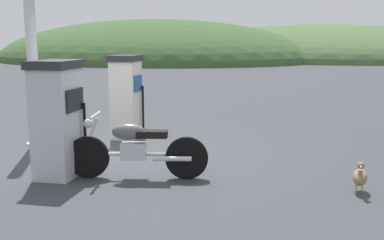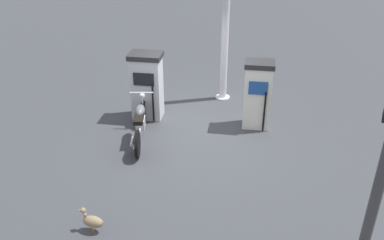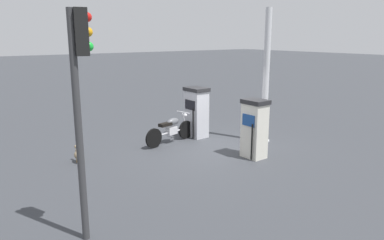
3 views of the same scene
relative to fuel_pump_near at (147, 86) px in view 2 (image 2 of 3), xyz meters
The scene contains 7 objects.
ground_plane 1.68m from the fuel_pump_near, 71.86° to the left, with size 120.00×120.00×0.00m, color #383A3F.
fuel_pump_near is the anchor object (origin of this frame).
fuel_pump_far 2.73m from the fuel_pump_near, 90.00° to the left, with size 0.58×0.70×1.68m.
motorcycle_near_pump 1.20m from the fuel_pump_near, ahead, with size 2.03×0.62×0.95m.
wandering_duck 4.27m from the fuel_pump_near, ahead, with size 0.23×0.46×0.46m.
roadside_traffic_light 6.99m from the fuel_pump_near, 37.43° to the left, with size 0.40×0.28×3.83m.
canopy_support_pole 2.57m from the fuel_pump_near, 129.70° to the left, with size 0.40×0.40×4.26m.
Camera 2 is at (8.77, 1.45, 5.07)m, focal length 39.19 mm.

